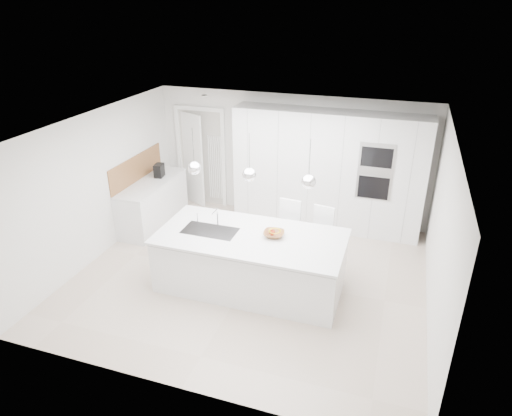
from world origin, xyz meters
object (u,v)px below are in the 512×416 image
(espresso_machine, at_px, (159,170))
(bar_stool_left, at_px, (287,236))
(island_base, at_px, (250,264))
(bar_stool_right, at_px, (321,241))
(fruit_bowl, at_px, (274,234))

(espresso_machine, distance_m, bar_stool_left, 3.12)
(island_base, height_order, espresso_machine, espresso_machine)
(bar_stool_left, xyz_separation_m, bar_stool_right, (0.56, 0.02, -0.02))
(bar_stool_right, bearing_deg, fruit_bowl, -122.06)
(island_base, bearing_deg, bar_stool_right, 40.93)
(island_base, relative_size, fruit_bowl, 8.92)
(espresso_machine, height_order, bar_stool_right, espresso_machine)
(bar_stool_left, bearing_deg, espresso_machine, 166.96)
(island_base, xyz_separation_m, fruit_bowl, (0.34, 0.14, 0.51))
(fruit_bowl, xyz_separation_m, espresso_machine, (-2.87, 1.67, 0.09))
(fruit_bowl, height_order, espresso_machine, espresso_machine)
(island_base, bearing_deg, fruit_bowl, 21.99)
(island_base, height_order, bar_stool_left, bar_stool_left)
(bar_stool_left, relative_size, bar_stool_right, 1.04)
(espresso_machine, bearing_deg, fruit_bowl, -39.51)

